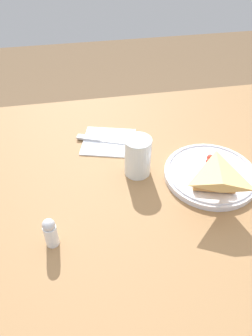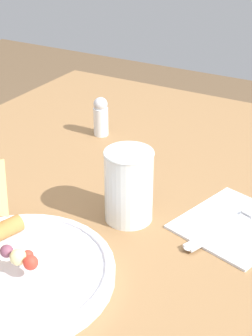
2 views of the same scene
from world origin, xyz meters
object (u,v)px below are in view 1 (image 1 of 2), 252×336
object	(u,v)px
salt_shaker	(50,232)
dining_table	(146,206)
plate_pizza	(211,173)
milk_glass	(138,158)
napkin_folded	(109,142)
butter_knife	(105,140)

from	to	relation	value
salt_shaker	dining_table	bearing A→B (deg)	32.18
dining_table	plate_pizza	distance (m)	0.21
milk_glass	napkin_folded	world-z (taller)	milk_glass
milk_glass	dining_table	bearing A→B (deg)	-60.16
butter_knife	salt_shaker	world-z (taller)	salt_shaker
napkin_folded	salt_shaker	world-z (taller)	salt_shaker
plate_pizza	butter_knife	xyz separation A→B (m)	(-0.26, 0.21, -0.01)
dining_table	milk_glass	world-z (taller)	milk_glass
salt_shaker	plate_pizza	bearing A→B (deg)	18.29
plate_pizza	milk_glass	bearing A→B (deg)	163.48
dining_table	milk_glass	xyz separation A→B (m)	(-0.02, 0.04, 0.16)
milk_glass	napkin_folded	distance (m)	0.16
butter_knife	milk_glass	bearing A→B (deg)	-44.17
dining_table	salt_shaker	world-z (taller)	salt_shaker
dining_table	plate_pizza	bearing A→B (deg)	-6.70
napkin_folded	salt_shaker	distance (m)	0.38
dining_table	napkin_folded	world-z (taller)	napkin_folded
milk_glass	butter_knife	distance (m)	0.17
dining_table	salt_shaker	distance (m)	0.33
dining_table	salt_shaker	size ratio (longest dim) A/B	14.49
plate_pizza	salt_shaker	bearing A→B (deg)	-161.71
plate_pizza	salt_shaker	world-z (taller)	salt_shaker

